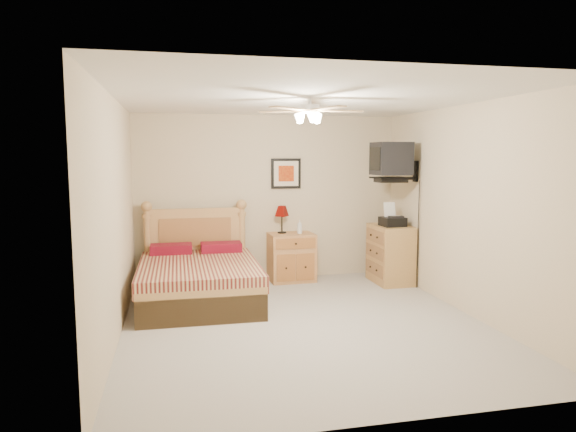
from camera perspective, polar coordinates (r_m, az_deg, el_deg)
floor at (r=5.94m, az=1.82°, el=-11.84°), size 4.50×4.50×0.00m
ceiling at (r=5.67m, az=1.92°, el=12.88°), size 4.00×4.50×0.04m
wall_back at (r=7.86m, az=-2.18°, el=2.03°), size 4.00×0.04×2.50m
wall_front at (r=3.56m, az=10.86°, el=-3.79°), size 4.00×0.04×2.50m
wall_left at (r=5.53m, az=-18.64°, el=-0.30°), size 0.04×4.50×2.50m
wall_right at (r=6.46m, az=19.33°, el=0.64°), size 0.04×4.50×2.50m
bed at (r=6.71m, az=-9.92°, el=-4.26°), size 1.48×1.94×1.25m
nightstand at (r=7.81m, az=0.38°, el=-4.58°), size 0.68×0.52×0.72m
table_lamp at (r=7.76m, az=-0.68°, el=-0.39°), size 0.25×0.25×0.42m
lotion_bottle at (r=7.72m, az=1.30°, el=-1.19°), size 0.10×0.10×0.21m
framed_picture at (r=7.87m, az=-0.23°, el=4.74°), size 0.46×0.04×0.46m
dresser at (r=7.83m, az=11.36°, el=-4.17°), size 0.51×0.73×0.86m
fax_machine at (r=7.67m, az=11.56°, el=0.17°), size 0.34×0.36×0.34m
magazine_lower at (r=7.97m, az=10.68°, el=-0.73°), size 0.24×0.29×0.02m
magazine_upper at (r=7.99m, az=10.55°, el=-0.54°), size 0.25×0.31×0.02m
wall_tv at (r=7.49m, az=12.44°, el=5.94°), size 0.56×0.46×0.58m
ceiling_fan at (r=5.46m, az=2.44°, el=11.63°), size 1.14×1.14×0.28m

